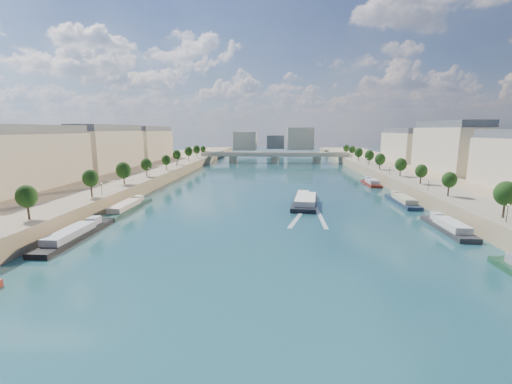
# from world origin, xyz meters

# --- Properties ---
(ground) EXTENTS (700.00, 700.00, 0.00)m
(ground) POSITION_xyz_m (0.00, 100.00, 0.00)
(ground) COLOR #0C2735
(ground) RESTS_ON ground
(quay_left) EXTENTS (44.00, 520.00, 5.00)m
(quay_left) POSITION_xyz_m (-72.00, 100.00, 2.50)
(quay_left) COLOR #9E8460
(quay_left) RESTS_ON ground
(quay_right) EXTENTS (44.00, 520.00, 5.00)m
(quay_right) POSITION_xyz_m (72.00, 100.00, 2.50)
(quay_right) COLOR #9E8460
(quay_right) RESTS_ON ground
(pave_left) EXTENTS (14.00, 520.00, 0.10)m
(pave_left) POSITION_xyz_m (-57.00, 100.00, 5.05)
(pave_left) COLOR gray
(pave_left) RESTS_ON quay_left
(pave_right) EXTENTS (14.00, 520.00, 0.10)m
(pave_right) POSITION_xyz_m (57.00, 100.00, 5.05)
(pave_right) COLOR gray
(pave_right) RESTS_ON quay_right
(trees_left) EXTENTS (4.80, 268.80, 8.26)m
(trees_left) POSITION_xyz_m (-55.00, 102.00, 10.48)
(trees_left) COLOR #382B1E
(trees_left) RESTS_ON ground
(trees_right) EXTENTS (4.80, 268.80, 8.26)m
(trees_right) POSITION_xyz_m (55.00, 110.00, 10.48)
(trees_right) COLOR #382B1E
(trees_right) RESTS_ON ground
(lamps_left) EXTENTS (0.36, 200.36, 4.28)m
(lamps_left) POSITION_xyz_m (-52.50, 90.00, 7.78)
(lamps_left) COLOR black
(lamps_left) RESTS_ON ground
(lamps_right) EXTENTS (0.36, 200.36, 4.28)m
(lamps_right) POSITION_xyz_m (52.50, 105.00, 7.78)
(lamps_right) COLOR black
(lamps_right) RESTS_ON ground
(buildings_left) EXTENTS (16.00, 226.00, 23.20)m
(buildings_left) POSITION_xyz_m (-85.00, 112.00, 16.45)
(buildings_left) COLOR #BEAC92
(buildings_left) RESTS_ON ground
(buildings_right) EXTENTS (16.00, 226.00, 23.20)m
(buildings_right) POSITION_xyz_m (85.00, 112.00, 16.45)
(buildings_right) COLOR #BEAC92
(buildings_right) RESTS_ON ground
(skyline) EXTENTS (79.00, 42.00, 22.00)m
(skyline) POSITION_xyz_m (3.19, 319.52, 14.66)
(skyline) COLOR #BEAC92
(skyline) RESTS_ON ground
(bridge) EXTENTS (112.00, 12.00, 8.15)m
(bridge) POSITION_xyz_m (0.00, 231.37, 5.08)
(bridge) COLOR #C1B79E
(bridge) RESTS_ON ground
(tour_barge) EXTENTS (11.27, 28.37, 3.77)m
(tour_barge) POSITION_xyz_m (11.57, 84.12, 1.04)
(tour_barge) COLOR black
(tour_barge) RESTS_ON ground
(wake) EXTENTS (10.80, 26.00, 0.04)m
(wake) POSITION_xyz_m (11.57, 67.52, 0.02)
(wake) COLOR silver
(wake) RESTS_ON ground
(moored_barges_left) EXTENTS (5.00, 120.20, 3.60)m
(moored_barges_left) POSITION_xyz_m (-45.50, 28.84, 0.84)
(moored_barges_left) COLOR #182034
(moored_barges_left) RESTS_ON ground
(moored_barges_right) EXTENTS (5.00, 160.09, 3.60)m
(moored_barges_right) POSITION_xyz_m (45.50, 54.78, 0.84)
(moored_barges_right) COLOR black
(moored_barges_right) RESTS_ON ground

